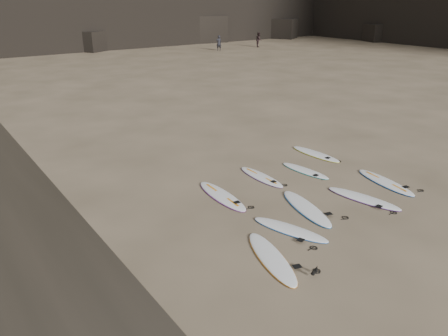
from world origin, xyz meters
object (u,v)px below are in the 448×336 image
object	(u,v)px
surfboard_5	(222,196)
person_a	(219,43)
surfboard_6	(261,177)
surfboard_7	(305,171)
surfboard_8	(316,154)
surfboard_4	(385,182)
surfboard_1	(290,229)
surfboard_2	(306,208)
surfboard_0	(272,258)
person_b	(259,40)
surfboard_3	(363,198)

from	to	relation	value
surfboard_5	person_a	world-z (taller)	person_a
surfboard_6	surfboard_7	xyz separation A→B (m)	(1.77, -0.51, -0.00)
person_a	surfboard_5	bearing A→B (deg)	69.63
person_a	surfboard_8	bearing A→B (deg)	75.81
surfboard_4	surfboard_6	xyz separation A→B (m)	(-3.32, 3.00, -0.01)
surfboard_1	surfboard_5	size ratio (longest dim) A/B	0.88
surfboard_5	surfboard_2	bearing A→B (deg)	-50.46
surfboard_4	person_a	xyz separation A→B (m)	(18.13, 36.37, 0.83)
surfboard_2	surfboard_6	bearing A→B (deg)	95.48
surfboard_0	person_a	world-z (taller)	person_a
surfboard_1	person_b	distance (m)	47.21
surfboard_2	surfboard_5	bearing A→B (deg)	141.22
surfboard_5	person_a	xyz separation A→B (m)	(23.60, 33.87, 0.83)
surfboard_0	surfboard_6	bearing A→B (deg)	69.73
surfboard_0	surfboard_2	bearing A→B (deg)	45.19
surfboard_5	surfboard_6	xyz separation A→B (m)	(2.15, 0.49, -0.01)
surfboard_1	surfboard_6	world-z (taller)	surfboard_1
surfboard_0	surfboard_1	xyz separation A→B (m)	(1.40, 0.79, -0.00)
surfboard_6	surfboard_3	bearing A→B (deg)	-64.07
surfboard_4	person_a	distance (m)	40.65
surfboard_3	surfboard_6	size ratio (longest dim) A/B	1.09
surfboard_2	surfboard_3	xyz separation A→B (m)	(2.05, -0.61, -0.00)
surfboard_0	surfboard_7	distance (m)	6.28
surfboard_7	surfboard_6	bearing A→B (deg)	158.55
surfboard_2	surfboard_7	distance (m)	3.21
surfboard_2	surfboard_6	world-z (taller)	surfboard_2
surfboard_1	surfboard_2	world-z (taller)	surfboard_2
surfboard_5	surfboard_6	bearing A→B (deg)	16.77
surfboard_1	surfboard_3	xyz separation A→B (m)	(3.42, 0.08, 0.00)
surfboard_2	surfboard_7	xyz separation A→B (m)	(2.26, 2.28, -0.01)
surfboard_5	surfboard_6	distance (m)	2.20
surfboard_1	surfboard_3	distance (m)	3.42
surfboard_1	surfboard_2	bearing A→B (deg)	8.80
surfboard_0	surfboard_2	size ratio (longest dim) A/B	0.96
surfboard_2	surfboard_3	distance (m)	2.14
surfboard_0	surfboard_1	distance (m)	1.61
surfboard_4	surfboard_6	world-z (taller)	surfboard_4
surfboard_1	person_a	xyz separation A→B (m)	(23.31, 36.86, 0.84)
surfboard_2	surfboard_4	xyz separation A→B (m)	(3.81, -0.21, -0.00)
surfboard_3	person_a	xyz separation A→B (m)	(19.89, 36.78, 0.83)
surfboard_4	person_b	xyz separation A→B (m)	(24.38, 36.32, 0.87)
surfboard_4	surfboard_6	size ratio (longest dim) A/B	1.13
surfboard_0	person_a	distance (m)	45.04
surfboard_7	surfboard_8	xyz separation A→B (m)	(1.72, 1.08, 0.01)
surfboard_3	surfboard_2	bearing A→B (deg)	152.01
surfboard_1	surfboard_2	distance (m)	1.53
surfboard_5	surfboard_7	size ratio (longest dim) A/B	1.23
surfboard_0	surfboard_4	xyz separation A→B (m)	(6.58, 1.27, 0.00)
surfboard_6	person_a	distance (m)	39.68
surfboard_0	person_a	xyz separation A→B (m)	(24.71, 37.64, 0.83)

